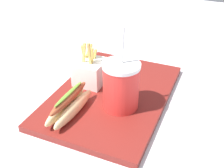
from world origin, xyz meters
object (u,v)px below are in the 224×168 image
at_px(soda_cup, 121,85).
at_px(napkin_stack, 114,70).
at_px(hot_dog_1, 70,105).
at_px(ketchup_cup_1, 114,87).
at_px(fries_basket, 90,71).

distance_m(soda_cup, napkin_stack, 0.21).
bearing_deg(napkin_stack, hot_dog_1, 175.43).
bearing_deg(napkin_stack, ketchup_cup_1, -157.44).
distance_m(fries_basket, napkin_stack, 0.11).
height_order(soda_cup, hot_dog_1, soda_cup).
bearing_deg(hot_dog_1, ketchup_cup_1, -23.66).
distance_m(fries_basket, ketchup_cup_1, 0.09).
xyz_separation_m(fries_basket, napkin_stack, (0.10, -0.04, -0.04)).
relative_size(ketchup_cup_1, napkin_stack, 0.30).
relative_size(soda_cup, fries_basket, 1.59).
relative_size(hot_dog_1, napkin_stack, 1.47).
xyz_separation_m(soda_cup, fries_basket, (0.08, 0.13, -0.03)).
xyz_separation_m(fries_basket, hot_dog_1, (-0.16, -0.02, -0.01)).
bearing_deg(soda_cup, ketchup_cup_1, 35.89).
xyz_separation_m(soda_cup, hot_dog_1, (-0.08, 0.11, -0.04)).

